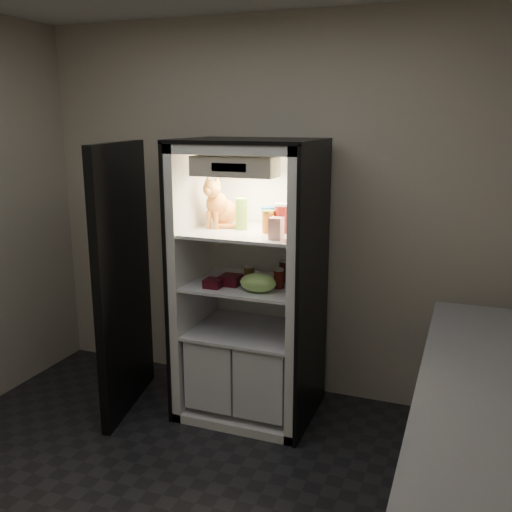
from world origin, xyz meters
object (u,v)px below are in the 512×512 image
(soda_can_a, at_px, (285,271))
(berry_box_left, at_px, (213,283))
(grape_bag, at_px, (258,283))
(parmesan_shaker, at_px, (241,214))
(condiment_jar, at_px, (249,273))
(salsa_jar, at_px, (268,222))
(cream_carton, at_px, (276,228))
(kitchen_counter, at_px, (485,501))
(pepper_jar, at_px, (283,218))
(tabby_cat, at_px, (220,207))
(berry_box_right, at_px, (231,280))
(soda_can_b, at_px, (279,277))
(soda_can_c, at_px, (279,279))
(refrigerator, at_px, (251,301))
(mayo_tub, at_px, (269,217))

(soda_can_a, relative_size, berry_box_left, 1.26)
(soda_can_a, xyz_separation_m, grape_bag, (-0.08, -0.29, -0.01))
(parmesan_shaker, relative_size, condiment_jar, 2.13)
(salsa_jar, xyz_separation_m, cream_carton, (0.11, -0.17, -0.01))
(kitchen_counter, relative_size, pepper_jar, 13.00)
(parmesan_shaker, xyz_separation_m, condiment_jar, (0.04, 0.04, -0.40))
(cream_carton, bearing_deg, tabby_cat, 151.68)
(kitchen_counter, relative_size, cream_carton, 18.32)
(soda_can_a, bearing_deg, berry_box_right, -144.72)
(parmesan_shaker, height_order, grape_bag, parmesan_shaker)
(pepper_jar, distance_m, soda_can_a, 0.38)
(soda_can_b, relative_size, grape_bag, 0.50)
(condiment_jar, height_order, grape_bag, grape_bag)
(berry_box_right, bearing_deg, grape_bag, -19.67)
(kitchen_counter, height_order, soda_can_c, soda_can_c)
(cream_carton, bearing_deg, salsa_jar, 122.84)
(parmesan_shaker, bearing_deg, soda_can_a, 19.71)
(kitchen_counter, height_order, berry_box_right, berry_box_right)
(parmesan_shaker, distance_m, soda_can_c, 0.49)
(tabby_cat, xyz_separation_m, pepper_jar, (0.45, -0.04, -0.04))
(grape_bag, bearing_deg, soda_can_c, 52.33)
(soda_can_a, height_order, grape_bag, soda_can_a)
(refrigerator, height_order, soda_can_b, refrigerator)
(cream_carton, xyz_separation_m, berry_box_left, (-0.42, 0.00, -0.39))
(condiment_jar, bearing_deg, salsa_jar, -26.75)
(kitchen_counter, relative_size, soda_can_a, 17.48)
(kitchen_counter, xyz_separation_m, condiment_jar, (-1.52, 1.19, 0.53))
(refrigerator, height_order, grape_bag, refrigerator)
(pepper_jar, distance_m, berry_box_right, 0.53)
(parmesan_shaker, xyz_separation_m, salsa_jar, (0.20, -0.04, -0.03))
(refrigerator, bearing_deg, berry_box_right, -118.70)
(tabby_cat, height_order, soda_can_c, tabby_cat)
(parmesan_shaker, relative_size, berry_box_left, 1.86)
(refrigerator, bearing_deg, salsa_jar, -28.08)
(berry_box_left, bearing_deg, soda_can_b, 25.52)
(tabby_cat, distance_m, berry_box_right, 0.50)
(mayo_tub, height_order, berry_box_left, mayo_tub)
(condiment_jar, relative_size, grape_bag, 0.41)
(soda_can_b, bearing_deg, tabby_cat, 170.35)
(kitchen_counter, bearing_deg, grape_bag, 145.12)
(soda_can_b, xyz_separation_m, condiment_jar, (-0.23, 0.07, -0.01))
(berry_box_left, distance_m, berry_box_right, 0.12)
(cream_carton, distance_m, berry_box_right, 0.52)
(salsa_jar, relative_size, berry_box_right, 1.11)
(parmesan_shaker, relative_size, pepper_jar, 1.10)
(soda_can_b, height_order, soda_can_c, soda_can_c)
(refrigerator, bearing_deg, berry_box_left, -123.85)
(salsa_jar, relative_size, grape_bag, 0.61)
(kitchen_counter, height_order, cream_carton, cream_carton)
(pepper_jar, xyz_separation_m, grape_bag, (-0.09, -0.20, -0.38))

